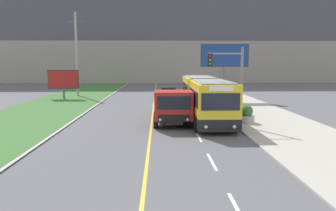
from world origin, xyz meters
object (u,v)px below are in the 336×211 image
object	(u,v)px
car_distant	(168,94)
utility_pole_far	(77,54)
traffic_light_mast	(231,76)
planter_round_far	(210,94)
planter_round_second	(228,106)
billboard_small	(63,80)
city_bus	(205,98)
planter_round_third	(220,99)
dump_truck	(173,107)
planter_round_near	(246,115)
billboard_large	(225,57)

from	to	relation	value
car_distant	utility_pole_far	xyz separation A→B (m)	(-11.24, 4.54, 4.50)
utility_pole_far	traffic_light_mast	bearing A→B (deg)	-54.10
utility_pole_far	planter_round_far	world-z (taller)	utility_pole_far
utility_pole_far	traffic_light_mast	distance (m)	25.24
traffic_light_mast	planter_round_second	world-z (taller)	traffic_light_mast
billboard_small	planter_round_second	bearing A→B (deg)	-33.19
planter_round_far	city_bus	bearing A→B (deg)	-100.87
planter_round_third	car_distant	bearing A→B (deg)	133.38
dump_truck	planter_round_far	size ratio (longest dim) A/B	5.42
dump_truck	planter_round_near	world-z (taller)	dump_truck
billboard_small	planter_round_second	world-z (taller)	billboard_small
car_distant	planter_round_near	xyz separation A→B (m)	(4.90, -14.70, -0.07)
billboard_large	billboard_small	bearing A→B (deg)	172.92
dump_truck	billboard_large	size ratio (longest dim) A/B	1.09
utility_pole_far	billboard_large	size ratio (longest dim) A/B	1.67
billboard_small	planter_round_second	xyz separation A→B (m)	(16.63, -10.88, -1.58)
car_distant	planter_round_third	distance (m)	7.05
utility_pole_far	planter_round_far	bearing A→B (deg)	-17.00
planter_round_third	planter_round_near	bearing A→B (deg)	-89.62
billboard_small	planter_round_third	distance (m)	17.93
utility_pole_far	planter_round_second	bearing A→B (deg)	-42.25
utility_pole_far	planter_round_near	xyz separation A→B (m)	(16.14, -19.25, -4.57)
billboard_small	planter_round_third	bearing A→B (deg)	-19.92
traffic_light_mast	city_bus	bearing A→B (deg)	108.67
city_bus	billboard_small	world-z (taller)	billboard_small
car_distant	planter_round_near	world-z (taller)	car_distant
car_distant	billboard_large	size ratio (longest dim) A/B	0.70
billboard_small	car_distant	bearing A→B (deg)	-4.61
traffic_light_mast	billboard_small	world-z (taller)	traffic_light_mast
utility_pole_far	planter_round_third	bearing A→B (deg)	-31.01
traffic_light_mast	planter_round_second	bearing A→B (deg)	78.99
car_distant	planter_round_second	distance (m)	10.96
dump_truck	planter_round_near	xyz separation A→B (m)	(5.06, 0.04, -0.57)
billboard_small	planter_round_near	size ratio (longest dim) A/B	2.82
traffic_light_mast	billboard_large	distance (m)	14.85
car_distant	planter_round_third	xyz separation A→B (m)	(4.84, -5.12, -0.08)
car_distant	dump_truck	bearing A→B (deg)	-90.60
car_distant	traffic_light_mast	bearing A→B (deg)	-77.48
planter_round_far	billboard_small	bearing A→B (deg)	175.55
billboard_large	planter_round_far	size ratio (longest dim) A/B	4.96
city_bus	traffic_light_mast	bearing A→B (deg)	-71.33
billboard_large	planter_round_near	size ratio (longest dim) A/B	4.98
city_bus	planter_round_second	bearing A→B (deg)	47.97
city_bus	planter_round_third	world-z (taller)	city_bus
planter_round_near	planter_round_third	bearing A→B (deg)	90.38
city_bus	planter_round_far	size ratio (longest dim) A/B	10.09
city_bus	traffic_light_mast	size ratio (longest dim) A/B	2.44
utility_pole_far	planter_round_near	world-z (taller)	utility_pole_far
utility_pole_far	billboard_large	xyz separation A→B (m)	(17.26, -5.81, -0.50)
car_distant	planter_round_second	size ratio (longest dim) A/B	3.55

